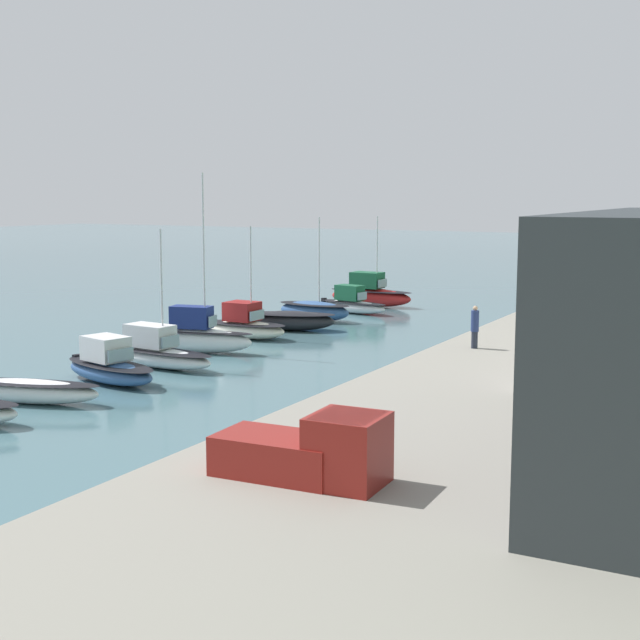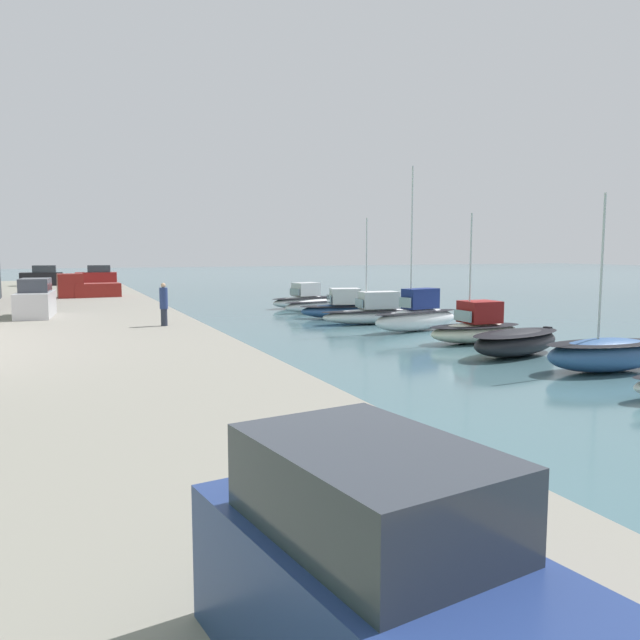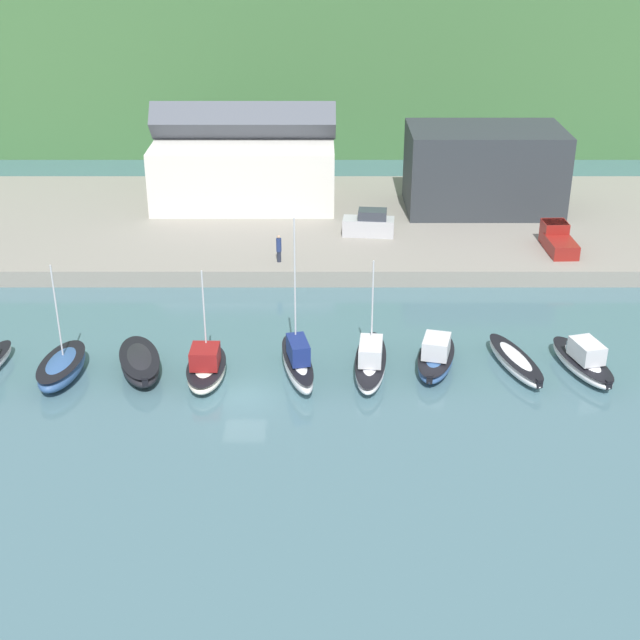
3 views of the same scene
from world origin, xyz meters
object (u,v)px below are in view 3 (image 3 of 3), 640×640
at_px(moored_boat_7, 439,357).
at_px(moored_boat_9, 586,361).
at_px(moored_boat_6, 373,361).
at_px(parked_car_3, 372,224).
at_px(moored_boat_2, 65,367).
at_px(moored_boat_3, 143,363).
at_px(person_on_quay, 282,248).
at_px(moored_boat_4, 209,367).
at_px(moored_boat_8, 518,362).
at_px(moored_boat_5, 300,363).
at_px(pickup_truck_1, 560,239).

height_order(moored_boat_7, moored_boat_9, moored_boat_7).
relative_size(moored_boat_6, parked_car_3, 1.76).
bearing_deg(parked_car_3, moored_boat_2, 143.77).
bearing_deg(moored_boat_9, moored_boat_2, 166.38).
relative_size(moored_boat_3, person_on_quay, 3.00).
xyz_separation_m(moored_boat_4, moored_boat_7, (14.12, 1.45, -0.04)).
relative_size(moored_boat_4, moored_boat_8, 1.01).
relative_size(moored_boat_5, moored_boat_6, 1.32).
relative_size(moored_boat_3, moored_boat_8, 0.93).
height_order(moored_boat_3, moored_boat_4, moored_boat_4).
xyz_separation_m(moored_boat_8, moored_boat_9, (4.09, -0.30, 0.21)).
xyz_separation_m(pickup_truck_1, person_on_quay, (-21.94, -2.82, 0.28)).
distance_m(moored_boat_7, moored_boat_9, 9.01).
bearing_deg(pickup_truck_1, parked_car_3, 165.45).
bearing_deg(moored_boat_8, parked_car_3, 96.24).
relative_size(moored_boat_6, person_on_quay, 3.58).
relative_size(moored_boat_2, moored_boat_8, 1.06).
xyz_separation_m(moored_boat_2, moored_boat_3, (4.60, 0.72, -0.07)).
height_order(moored_boat_5, parked_car_3, moored_boat_5).
xyz_separation_m(moored_boat_3, moored_boat_7, (18.31, 0.62, 0.11)).
height_order(moored_boat_4, moored_boat_7, moored_boat_4).
relative_size(moored_boat_3, parked_car_3, 1.47).
distance_m(parked_car_3, pickup_truck_1, 15.09).
xyz_separation_m(moored_boat_2, parked_car_3, (19.76, 21.95, 1.44)).
bearing_deg(pickup_truck_1, moored_boat_7, -126.06).
bearing_deg(moored_boat_2, moored_boat_8, 6.88).
bearing_deg(moored_boat_6, moored_boat_5, -166.83).
distance_m(moored_boat_3, moored_boat_9, 27.31).
bearing_deg(moored_boat_4, moored_boat_9, 3.24).
distance_m(moored_boat_8, person_on_quay, 21.36).
height_order(moored_boat_4, parked_car_3, moored_boat_4).
xyz_separation_m(moored_boat_5, person_on_quay, (-1.77, 15.77, 1.38)).
distance_m(moored_boat_6, parked_car_3, 21.23).
distance_m(moored_boat_2, moored_boat_4, 8.80).
height_order(moored_boat_3, moored_boat_5, moored_boat_5).
bearing_deg(moored_boat_3, parked_car_3, 37.79).
bearing_deg(moored_boat_7, moored_boat_4, -159.94).
relative_size(moored_boat_8, moored_boat_9, 1.03).
bearing_deg(moored_boat_7, person_on_quay, 139.52).
relative_size(moored_boat_3, moored_boat_4, 0.92).
distance_m(moored_boat_3, moored_boat_5, 9.75).
height_order(moored_boat_6, moored_boat_7, moored_boat_6).
xyz_separation_m(moored_boat_3, moored_boat_5, (9.73, -0.53, 0.31)).
relative_size(moored_boat_5, person_on_quay, 4.71).
relative_size(moored_boat_7, moored_boat_8, 0.94).
relative_size(moored_boat_6, moored_boat_7, 1.18).
height_order(moored_boat_4, person_on_quay, moored_boat_4).
relative_size(moored_boat_4, moored_boat_6, 0.91).
xyz_separation_m(moored_boat_6, moored_boat_7, (4.10, 0.56, -0.01)).
bearing_deg(pickup_truck_1, moored_boat_9, -100.67).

